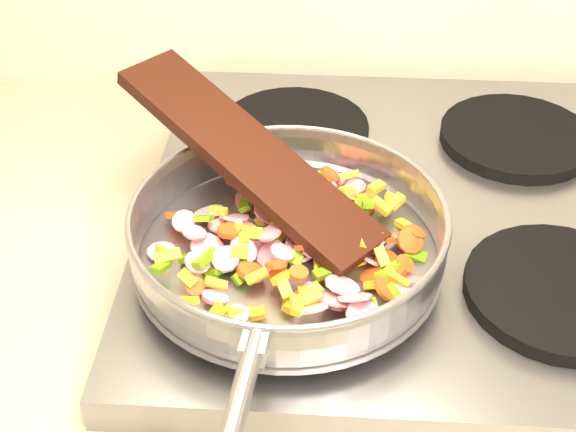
{
  "coord_description": "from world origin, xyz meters",
  "views": [
    {
      "loc": [
        -0.79,
        0.94,
        1.5
      ],
      "look_at": [
        -0.83,
        1.55,
        1.01
      ],
      "focal_mm": 50.0,
      "sensor_mm": 36.0,
      "label": 1
    }
  ],
  "objects": [
    {
      "name": "cooktop",
      "position": [
        -0.7,
        1.67,
        0.92
      ],
      "size": [
        0.6,
        0.6,
        0.04
      ],
      "primitive_type": "cube",
      "color": "#939399",
      "rests_on": "counter_top"
    },
    {
      "name": "wooden_spatula",
      "position": [
        -0.88,
        1.63,
        1.02
      ],
      "size": [
        0.3,
        0.27,
        0.1
      ],
      "primitive_type": "cube",
      "rotation": [
        0.0,
        -0.27,
        2.45
      ],
      "color": "black",
      "rests_on": "saute_pan"
    },
    {
      "name": "vegetable_heap",
      "position": [
        -0.82,
        1.55,
        0.98
      ],
      "size": [
        0.29,
        0.27,
        0.05
      ],
      "color": "gold",
      "rests_on": "saute_pan"
    },
    {
      "name": "grate_bl",
      "position": [
        -0.84,
        1.81,
        0.95
      ],
      "size": [
        0.19,
        0.19,
        0.02
      ],
      "primitive_type": "cylinder",
      "color": "black",
      "rests_on": "cooktop"
    },
    {
      "name": "grate_br",
      "position": [
        -0.56,
        1.81,
        0.95
      ],
      "size": [
        0.19,
        0.19,
        0.02
      ],
      "primitive_type": "cylinder",
      "color": "black",
      "rests_on": "cooktop"
    },
    {
      "name": "grate_fl",
      "position": [
        -0.84,
        1.52,
        0.95
      ],
      "size": [
        0.19,
        0.19,
        0.02
      ],
      "primitive_type": "cylinder",
      "color": "black",
      "rests_on": "cooktop"
    },
    {
      "name": "grate_fr",
      "position": [
        -0.56,
        1.52,
        0.95
      ],
      "size": [
        0.19,
        0.19,
        0.02
      ],
      "primitive_type": "cylinder",
      "color": "black",
      "rests_on": "cooktop"
    },
    {
      "name": "saute_pan",
      "position": [
        -0.83,
        1.55,
        0.99
      ],
      "size": [
        0.36,
        0.53,
        0.06
      ],
      "rotation": [
        0.0,
        0.0,
        -0.1
      ],
      "color": "#9E9EA5",
      "rests_on": "grate_fl"
    }
  ]
}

